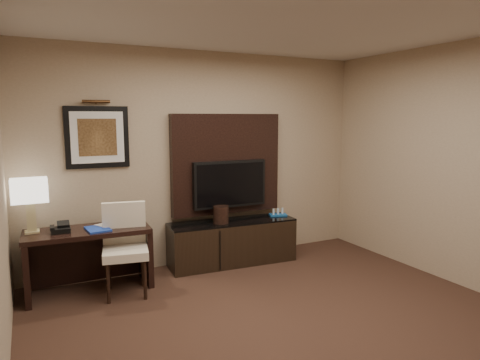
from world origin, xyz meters
TOP-DOWN VIEW (x-y plane):
  - floor at (0.00, 0.00)m, footprint 4.50×5.00m
  - ceiling at (0.00, 0.00)m, footprint 4.50×5.00m
  - wall_back at (0.00, 2.50)m, footprint 4.50×0.01m
  - desk at (-1.50, 2.10)m, footprint 1.31×0.61m
  - credenza at (0.27, 2.20)m, footprint 1.66×0.56m
  - tv_wall_panel at (0.30, 2.44)m, footprint 1.50×0.12m
  - tv at (0.30, 2.34)m, footprint 1.00×0.08m
  - artwork at (-1.30, 2.48)m, footprint 0.70×0.04m
  - picture_light at (-1.30, 2.44)m, footprint 0.04×0.04m
  - desk_chair at (-1.17, 1.81)m, footprint 0.55×0.60m
  - table_lamp at (-2.03, 2.22)m, footprint 0.36×0.25m
  - desk_phone at (-1.77, 2.09)m, footprint 0.19×0.18m
  - blue_folder at (-1.41, 2.02)m, footprint 0.25×0.32m
  - book at (-1.38, 2.09)m, footprint 0.15×0.09m
  - water_bottle at (-1.12, 2.17)m, footprint 0.07×0.07m
  - ice_bucket at (0.09, 2.17)m, footprint 0.24×0.24m
  - minibar_tray at (0.95, 2.20)m, footprint 0.26×0.20m

SIDE VIEW (x-z plane):
  - floor at x=0.00m, z-range -0.01..0.00m
  - credenza at x=0.27m, z-range 0.00..0.56m
  - desk at x=-1.50m, z-range 0.00..0.69m
  - desk_chair at x=-1.17m, z-range 0.00..0.95m
  - minibar_tray at x=0.95m, z-range 0.56..0.64m
  - ice_bucket at x=0.09m, z-range 0.56..0.78m
  - blue_folder at x=-1.41m, z-range 0.69..0.71m
  - desk_phone at x=-1.77m, z-range 0.69..0.78m
  - water_bottle at x=-1.12m, z-range 0.69..0.88m
  - book at x=-1.38m, z-range 0.69..0.90m
  - table_lamp at x=-2.03m, z-range 0.69..1.21m
  - tv at x=0.30m, z-range 0.72..1.32m
  - tv_wall_panel at x=0.30m, z-range 0.62..1.92m
  - wall_back at x=0.00m, z-range 0.00..2.70m
  - artwork at x=-1.30m, z-range 1.30..2.00m
  - picture_light at x=-1.30m, z-range 1.90..2.20m
  - ceiling at x=0.00m, z-range 2.70..2.71m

